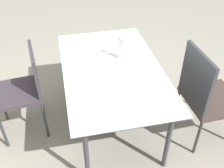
# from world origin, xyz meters

# --- Properties ---
(ground_plane) EXTENTS (12.00, 12.00, 0.00)m
(ground_plane) POSITION_xyz_m (0.00, 0.00, 0.00)
(ground_plane) COLOR gray
(dining_table) EXTENTS (1.51, 0.92, 0.72)m
(dining_table) POSITION_xyz_m (0.08, -0.05, 0.67)
(dining_table) COLOR silver
(dining_table) RESTS_ON ground
(chair_near_left) EXTENTS (0.51, 0.51, 1.00)m
(chair_near_left) POSITION_xyz_m (-0.27, -0.88, 0.55)
(chair_near_left) COLOR #392D29
(chair_near_left) RESTS_ON ground
(chair_far_side) EXTENTS (0.49, 0.49, 0.92)m
(chair_far_side) POSITION_xyz_m (0.20, 0.79, 0.54)
(chair_far_side) COLOR #342B33
(chair_far_side) RESTS_ON ground
(flower_vase) EXTENTS (0.05, 0.06, 0.24)m
(flower_vase) POSITION_xyz_m (0.24, -0.17, 0.82)
(flower_vase) COLOR silver
(flower_vase) RESTS_ON dining_table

